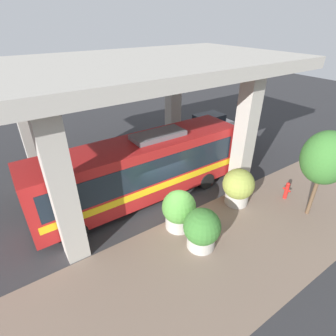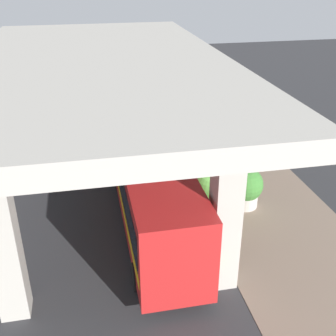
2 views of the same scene
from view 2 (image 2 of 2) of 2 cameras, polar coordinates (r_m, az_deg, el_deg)
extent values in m
plane|color=#2D2D30|center=(19.70, 4.05, -5.40)|extent=(80.00, 80.00, 0.00)
cube|color=#7A6656|center=(20.62, 12.14, -4.38)|extent=(6.00, 40.00, 0.02)
cube|color=#ADA89E|center=(22.58, -0.27, 8.11)|extent=(0.90, 0.90, 6.51)
cube|color=#ADA89E|center=(13.85, 7.89, -4.81)|extent=(0.90, 0.90, 6.51)
cube|color=#ADA89E|center=(22.36, -18.27, 6.56)|extent=(0.90, 0.90, 6.51)
cube|color=#ADA89E|center=(13.49, -21.79, -7.64)|extent=(0.90, 0.90, 6.51)
cube|color=#ADA89E|center=(16.46, -9.12, 13.63)|extent=(9.40, 17.91, 0.60)
cube|color=#B21E1E|center=(17.66, -2.47, -1.98)|extent=(2.47, 11.34, 3.06)
cube|color=#19232D|center=(17.48, -2.49, -0.92)|extent=(2.51, 10.44, 1.34)
cube|color=yellow|center=(17.96, -2.43, -3.69)|extent=(2.51, 10.78, 0.37)
cube|color=slate|center=(17.96, -3.17, 4.35)|extent=(1.24, 2.84, 0.24)
cylinder|color=black|center=(15.48, 4.46, -13.32)|extent=(0.28, 1.00, 1.00)
cylinder|color=black|center=(15.13, -4.27, -14.46)|extent=(0.28, 1.00, 1.00)
cylinder|color=black|center=(21.73, -0.98, -0.55)|extent=(0.28, 1.00, 1.00)
cylinder|color=black|center=(21.48, -7.05, -1.12)|extent=(0.28, 1.00, 1.00)
cylinder|color=red|center=(25.14, 5.07, 3.11)|extent=(0.21, 0.21, 0.88)
sphere|color=red|center=(24.95, 5.11, 4.17)|extent=(0.20, 0.20, 0.20)
cylinder|color=red|center=(25.13, 5.42, 3.42)|extent=(0.13, 0.10, 0.10)
cylinder|color=red|center=(25.05, 4.74, 3.36)|extent=(0.13, 0.10, 0.10)
cylinder|color=#ADA89E|center=(22.58, 3.83, 0.14)|extent=(1.25, 1.25, 0.76)
sphere|color=olive|center=(22.21, 3.90, 2.09)|extent=(1.68, 1.68, 1.68)
sphere|color=#993F8C|center=(22.41, 3.41, 1.52)|extent=(0.44, 0.44, 0.44)
cylinder|color=#ADA89E|center=(19.39, 6.05, -4.75)|extent=(1.28, 1.28, 0.75)
sphere|color=#4C8C38|center=(18.98, 6.17, -2.63)|extent=(1.61, 1.61, 1.61)
sphere|color=#993F8C|center=(19.17, 5.56, -3.19)|extent=(0.45, 0.45, 0.45)
cylinder|color=#ADA89E|center=(19.96, 10.26, -4.19)|extent=(1.24, 1.24, 0.69)
sphere|color=#38722D|center=(19.57, 10.44, -2.20)|extent=(1.63, 1.63, 1.63)
sphere|color=#BF334C|center=(19.75, 9.83, -2.77)|extent=(0.43, 0.43, 0.43)
cylinder|color=brown|center=(25.08, 8.50, 5.02)|extent=(0.18, 0.18, 2.63)
ellipsoid|color=#38722D|center=(24.43, 8.81, 9.31)|extent=(2.17, 2.17, 2.60)
cube|color=silver|center=(25.96, -15.44, 3.84)|extent=(1.85, 4.23, 1.04)
cube|color=black|center=(25.75, -15.66, 5.70)|extent=(1.57, 2.33, 0.69)
cylinder|color=black|center=(24.82, -13.43, 1.83)|extent=(0.22, 0.64, 0.64)
cylinder|color=black|center=(24.97, -17.42, 1.46)|extent=(0.22, 0.64, 0.64)
cylinder|color=black|center=(27.35, -13.39, 4.19)|extent=(0.22, 0.64, 0.64)
cylinder|color=black|center=(27.49, -17.02, 3.84)|extent=(0.22, 0.64, 0.64)
camera|label=1|loc=(16.43, 42.68, 14.78)|focal=28.00mm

